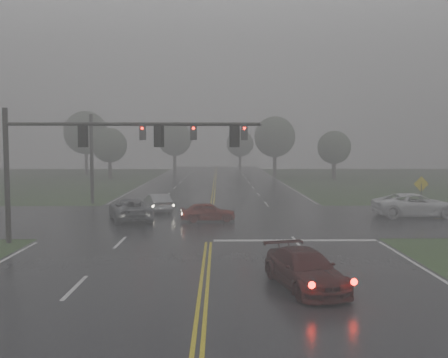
{
  "coord_description": "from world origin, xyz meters",
  "views": [
    {
      "loc": [
        0.52,
        -11.14,
        5.02
      ],
      "look_at": [
        0.81,
        16.0,
        3.12
      ],
      "focal_mm": 40.0,
      "sensor_mm": 36.0,
      "label": 1
    }
  ],
  "objects_px": {
    "car_grey": "(130,220)",
    "signal_gantry_near": "(86,148)",
    "sedan_silver": "(158,212)",
    "pickup_white": "(416,217)",
    "sedan_maroon": "(305,288)",
    "signal_gantry_far": "(145,141)",
    "sedan_red": "(208,221)"
  },
  "relations": [
    {
      "from": "car_grey",
      "to": "signal_gantry_near",
      "type": "distance_m",
      "value": 8.89
    },
    {
      "from": "sedan_silver",
      "to": "pickup_white",
      "type": "distance_m",
      "value": 18.37
    },
    {
      "from": "sedan_maroon",
      "to": "signal_gantry_near",
      "type": "xyz_separation_m",
      "value": [
        -9.7,
        8.25,
        4.82
      ]
    },
    {
      "from": "car_grey",
      "to": "signal_gantry_near",
      "type": "height_order",
      "value": "signal_gantry_near"
    },
    {
      "from": "sedan_maroon",
      "to": "signal_gantry_far",
      "type": "bearing_deg",
      "value": 96.3
    },
    {
      "from": "car_grey",
      "to": "signal_gantry_near",
      "type": "bearing_deg",
      "value": 65.29
    },
    {
      "from": "signal_gantry_near",
      "to": "signal_gantry_far",
      "type": "distance_m",
      "value": 16.96
    },
    {
      "from": "sedan_red",
      "to": "sedan_silver",
      "type": "relative_size",
      "value": 0.89
    },
    {
      "from": "sedan_silver",
      "to": "car_grey",
      "type": "distance_m",
      "value": 4.33
    },
    {
      "from": "sedan_maroon",
      "to": "signal_gantry_far",
      "type": "distance_m",
      "value": 27.33
    },
    {
      "from": "sedan_red",
      "to": "signal_gantry_far",
      "type": "relative_size",
      "value": 0.25
    },
    {
      "from": "sedan_silver",
      "to": "signal_gantry_near",
      "type": "xyz_separation_m",
      "value": [
        -2.16,
        -11.54,
        4.82
      ]
    },
    {
      "from": "sedan_red",
      "to": "signal_gantry_far",
      "type": "bearing_deg",
      "value": 22.78
    },
    {
      "from": "sedan_silver",
      "to": "car_grey",
      "type": "bearing_deg",
      "value": 53.35
    },
    {
      "from": "sedan_maroon",
      "to": "sedan_red",
      "type": "xyz_separation_m",
      "value": [
        -3.7,
        15.18,
        0.0
      ]
    },
    {
      "from": "sedan_red",
      "to": "signal_gantry_near",
      "type": "relative_size",
      "value": 0.28
    },
    {
      "from": "sedan_maroon",
      "to": "sedan_red",
      "type": "height_order",
      "value": "sedan_maroon"
    },
    {
      "from": "sedan_maroon",
      "to": "sedan_red",
      "type": "distance_m",
      "value": 15.63
    },
    {
      "from": "sedan_silver",
      "to": "signal_gantry_far",
      "type": "height_order",
      "value": "signal_gantry_far"
    },
    {
      "from": "signal_gantry_near",
      "to": "car_grey",
      "type": "bearing_deg",
      "value": 83.42
    },
    {
      "from": "sedan_maroon",
      "to": "pickup_white",
      "type": "bearing_deg",
      "value": 44.18
    },
    {
      "from": "sedan_maroon",
      "to": "signal_gantry_far",
      "type": "height_order",
      "value": "signal_gantry_far"
    },
    {
      "from": "sedan_maroon",
      "to": "signal_gantry_near",
      "type": "distance_m",
      "value": 13.61
    },
    {
      "from": "sedan_silver",
      "to": "signal_gantry_near",
      "type": "height_order",
      "value": "signal_gantry_near"
    },
    {
      "from": "sedan_red",
      "to": "signal_gantry_far",
      "type": "xyz_separation_m",
      "value": [
        -5.49,
        10.0,
        5.32
      ]
    },
    {
      "from": "pickup_white",
      "to": "signal_gantry_near",
      "type": "distance_m",
      "value": 22.61
    },
    {
      "from": "car_grey",
      "to": "signal_gantry_far",
      "type": "height_order",
      "value": "signal_gantry_far"
    },
    {
      "from": "pickup_white",
      "to": "sedan_silver",
      "type": "bearing_deg",
      "value": 81.4
    },
    {
      "from": "sedan_maroon",
      "to": "signal_gantry_far",
      "type": "xyz_separation_m",
      "value": [
        -9.18,
        25.19,
        5.32
      ]
    },
    {
      "from": "sedan_maroon",
      "to": "sedan_silver",
      "type": "distance_m",
      "value": 21.18
    },
    {
      "from": "car_grey",
      "to": "signal_gantry_near",
      "type": "relative_size",
      "value": 0.4
    },
    {
      "from": "sedan_red",
      "to": "sedan_silver",
      "type": "bearing_deg",
      "value": 33.87
    }
  ]
}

